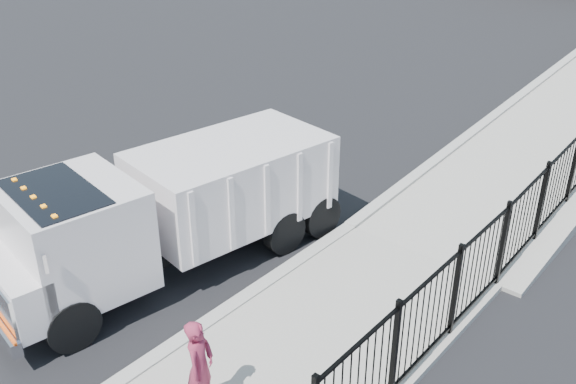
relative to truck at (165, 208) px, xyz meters
The scene contains 4 objects.
ground 2.48m from the truck, ahead, with size 120.00×120.00×0.00m, color black.
curb 3.32m from the truck, 48.57° to the right, with size 0.30×12.00×0.16m, color #ADAAA3.
truck is the anchor object (origin of this frame).
worker 4.20m from the truck, 34.11° to the right, with size 0.59×0.39×1.62m, color #902843.
Camera 1 is at (7.15, -6.86, 7.61)m, focal length 40.00 mm.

